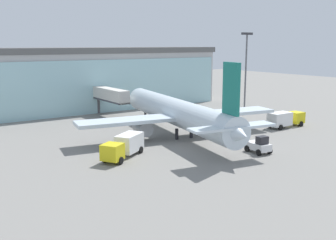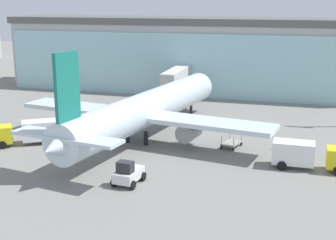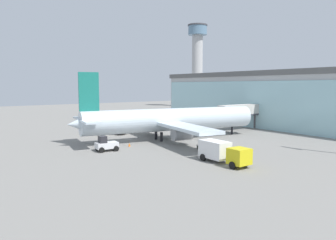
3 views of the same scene
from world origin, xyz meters
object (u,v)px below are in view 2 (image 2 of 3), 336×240
at_px(airplane, 145,110).
at_px(pushback_tug, 128,174).
at_px(safety_cone_wingtip, 274,147).
at_px(catering_truck, 28,132).
at_px(safety_cone_nose, 133,163).
at_px(fuel_truck, 308,155).
at_px(baggage_cart, 232,143).
at_px(jet_bridge, 178,77).

bearing_deg(airplane, pushback_tug, -157.57).
bearing_deg(safety_cone_wingtip, airplane, 179.22).
height_order(airplane, safety_cone_wingtip, airplane).
bearing_deg(catering_truck, safety_cone_nose, 133.25).
relative_size(airplane, safety_cone_wingtip, 65.63).
height_order(catering_truck, fuel_truck, same).
height_order(baggage_cart, safety_cone_wingtip, baggage_cart).
bearing_deg(baggage_cart, fuel_truck, -105.54).
xyz_separation_m(jet_bridge, baggage_cart, (11.47, -21.40, -3.67)).
bearing_deg(fuel_truck, safety_cone_wingtip, 124.36).
bearing_deg(safety_cone_wingtip, fuel_truck, -57.60).
relative_size(airplane, pushback_tug, 10.65).
height_order(pushback_tug, safety_cone_wingtip, pushback_tug).
height_order(fuel_truck, baggage_cart, fuel_truck).
bearing_deg(safety_cone_nose, pushback_tug, -75.82).
bearing_deg(safety_cone_nose, safety_cone_wingtip, 33.47).
distance_m(jet_bridge, catering_truck, 28.61).
relative_size(jet_bridge, baggage_cart, 4.06).
bearing_deg(safety_cone_nose, baggage_cart, 44.00).
relative_size(catering_truck, safety_cone_wingtip, 13.42).
xyz_separation_m(jet_bridge, safety_cone_nose, (2.60, -29.96, -3.89)).
height_order(airplane, baggage_cart, airplane).
distance_m(jet_bridge, baggage_cart, 24.56).
relative_size(pushback_tug, safety_cone_nose, 6.16).
xyz_separation_m(baggage_cart, pushback_tug, (-7.69, -13.20, 0.47)).
relative_size(jet_bridge, airplane, 0.35).
distance_m(catering_truck, safety_cone_wingtip, 27.97).
height_order(catering_truck, safety_cone_nose, catering_truck).
height_order(catering_truck, pushback_tug, catering_truck).
bearing_deg(safety_cone_nose, fuel_truck, 11.81).
height_order(jet_bridge, airplane, airplane).
xyz_separation_m(airplane, pushback_tug, (2.71, -13.78, -2.59)).
bearing_deg(pushback_tug, fuel_truck, -55.79).
bearing_deg(pushback_tug, jet_bridge, 12.98).
distance_m(safety_cone_nose, safety_cone_wingtip, 16.19).
distance_m(airplane, safety_cone_wingtip, 15.40).
height_order(fuel_truck, pushback_tug, fuel_truck).
xyz_separation_m(airplane, fuel_truck, (18.47, -5.60, -2.10)).
height_order(jet_bridge, safety_cone_nose, jet_bridge).
xyz_separation_m(catering_truck, safety_cone_nose, (13.97, -3.85, -1.19)).
height_order(jet_bridge, fuel_truck, jet_bridge).
relative_size(baggage_cart, safety_cone_wingtip, 5.70).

